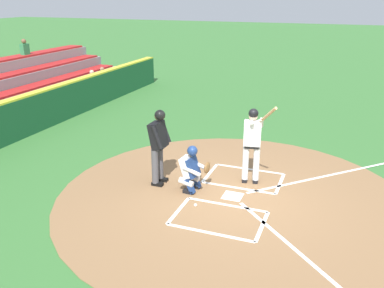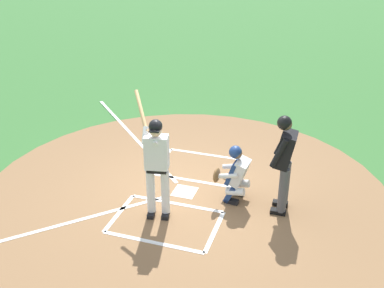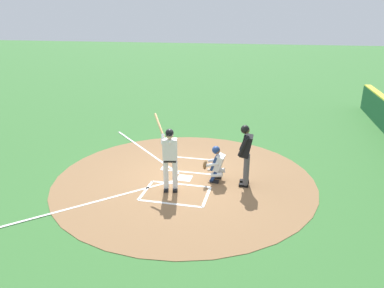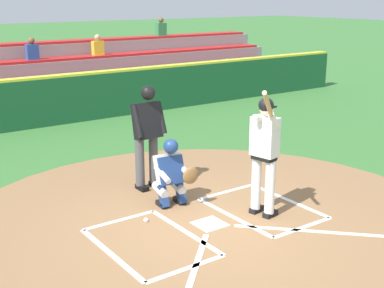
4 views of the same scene
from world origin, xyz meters
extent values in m
plane|color=#387033|center=(0.00, 0.00, 0.00)|extent=(120.00, 120.00, 0.00)
cylinder|color=olive|center=(0.00, 0.00, 0.01)|extent=(8.00, 8.00, 0.01)
cube|color=white|center=(0.00, 0.00, 0.01)|extent=(0.44, 0.44, 0.01)
cube|color=white|center=(-1.05, -0.90, 0.01)|extent=(1.20, 0.08, 0.01)
cube|color=white|center=(-1.05, 0.90, 0.01)|extent=(1.20, 0.08, 0.01)
cube|color=white|center=(-0.45, 0.00, 0.01)|extent=(0.08, 1.80, 0.01)
cube|color=white|center=(-1.65, 0.00, 0.01)|extent=(0.08, 1.80, 0.01)
cube|color=white|center=(1.05, -0.90, 0.01)|extent=(1.20, 0.08, 0.01)
cube|color=white|center=(1.05, 0.90, 0.01)|extent=(1.20, 0.08, 0.01)
cube|color=white|center=(0.45, 0.00, 0.01)|extent=(0.08, 1.80, 0.01)
cube|color=white|center=(1.65, 0.00, 0.01)|extent=(0.08, 1.80, 0.01)
cube|color=white|center=(2.10, 2.10, 0.01)|extent=(3.73, 3.73, 0.01)
cube|color=white|center=(-2.10, 2.10, 0.01)|extent=(3.73, 3.73, 0.01)
cylinder|color=white|center=(-0.85, 0.07, 0.50)|extent=(0.15, 0.15, 0.84)
cube|color=black|center=(-0.89, 0.06, 0.04)|extent=(0.28, 0.17, 0.09)
cylinder|color=white|center=(-0.90, 0.32, 0.50)|extent=(0.15, 0.15, 0.84)
cube|color=black|center=(-0.94, 0.31, 0.04)|extent=(0.28, 0.17, 0.09)
cube|color=black|center=(-0.88, 0.19, 0.97)|extent=(0.28, 0.38, 0.10)
cube|color=white|center=(-0.88, 0.19, 1.28)|extent=(0.31, 0.44, 0.60)
sphere|color=beige|center=(-0.90, 0.19, 1.69)|extent=(0.21, 0.21, 0.21)
sphere|color=black|center=(-0.88, 0.19, 1.76)|extent=(0.23, 0.23, 0.23)
cube|color=black|center=(-0.99, 0.17, 1.73)|extent=(0.14, 0.19, 0.02)
cylinder|color=white|center=(-0.83, 0.19, 1.56)|extent=(0.44, 0.17, 0.21)
cylinder|color=white|center=(-0.87, 0.39, 1.56)|extent=(0.28, 0.14, 0.29)
cylinder|color=tan|center=(-0.54, 0.59, 1.86)|extent=(0.62, 0.48, 0.53)
cylinder|color=tan|center=(-0.82, 0.39, 1.62)|extent=(0.10, 0.11, 0.08)
cube|color=black|center=(-0.10, -0.97, 0.04)|extent=(0.14, 0.27, 0.09)
cube|color=navy|center=(-0.10, -0.93, 0.20)|extent=(0.14, 0.25, 0.37)
cylinder|color=silver|center=(-0.11, -1.03, 0.28)|extent=(0.18, 0.37, 0.21)
cube|color=black|center=(0.22, -1.00, 0.04)|extent=(0.14, 0.27, 0.09)
cube|color=navy|center=(0.22, -0.96, 0.20)|extent=(0.14, 0.25, 0.37)
cylinder|color=silver|center=(0.21, -1.06, 0.28)|extent=(0.18, 0.37, 0.21)
cube|color=silver|center=(0.05, -1.05, 0.62)|extent=(0.43, 0.39, 0.52)
cube|color=navy|center=(0.06, -0.94, 0.62)|extent=(0.44, 0.25, 0.46)
sphere|color=brown|center=(0.06, -0.98, 0.99)|extent=(0.21, 0.21, 0.21)
sphere|color=navy|center=(0.06, -0.96, 1.01)|extent=(0.24, 0.24, 0.24)
cylinder|color=silver|center=(-0.13, -0.87, 0.60)|extent=(0.13, 0.45, 0.20)
cylinder|color=silver|center=(0.26, -0.90, 0.60)|extent=(0.13, 0.45, 0.20)
ellipsoid|color=brown|center=(-0.12, -0.67, 0.57)|extent=(0.29, 0.12, 0.28)
cylinder|color=#4C4C51|center=(-0.18, -1.90, 0.51)|extent=(0.16, 0.16, 0.86)
cube|color=black|center=(-0.18, -1.85, 0.04)|extent=(0.13, 0.28, 0.09)
cylinder|color=#4C4C51|center=(0.10, -1.90, 0.51)|extent=(0.16, 0.16, 0.86)
cube|color=black|center=(0.10, -1.85, 0.04)|extent=(0.13, 0.28, 0.09)
cube|color=black|center=(-0.04, -1.86, 1.25)|extent=(0.44, 0.37, 0.66)
sphere|color=brown|center=(-0.04, -1.82, 1.72)|extent=(0.22, 0.22, 0.22)
sphere|color=black|center=(-0.04, -1.80, 1.74)|extent=(0.25, 0.25, 0.25)
cylinder|color=black|center=(-0.28, -1.78, 1.28)|extent=(0.10, 0.29, 0.56)
cylinder|color=black|center=(0.20, -1.78, 1.28)|extent=(0.10, 0.29, 0.56)
sphere|color=white|center=(0.74, -0.63, 0.04)|extent=(0.07, 0.07, 0.07)
camera|label=1|loc=(8.23, 2.15, 4.37)|focal=38.67mm
camera|label=2|loc=(-7.23, -2.50, 4.80)|focal=42.89mm
camera|label=3|loc=(-9.72, -2.45, 4.74)|focal=33.07mm
camera|label=4|loc=(4.42, 5.77, 3.33)|focal=49.17mm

